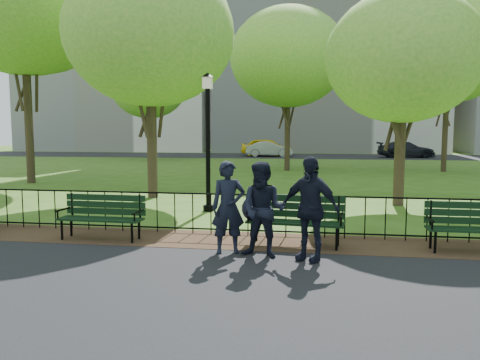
% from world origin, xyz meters
% --- Properties ---
extents(ground, '(120.00, 120.00, 0.00)m').
position_xyz_m(ground, '(0.00, 0.00, 0.00)').
color(ground, '#385716').
extents(asphalt_path, '(60.00, 9.20, 0.01)m').
position_xyz_m(asphalt_path, '(0.00, -3.40, 0.01)').
color(asphalt_path, black).
rests_on(asphalt_path, ground).
extents(dirt_strip, '(60.00, 1.60, 0.01)m').
position_xyz_m(dirt_strip, '(0.00, 1.50, 0.01)').
color(dirt_strip, '#322114').
rests_on(dirt_strip, ground).
extents(far_street, '(70.00, 9.00, 0.01)m').
position_xyz_m(far_street, '(0.00, 35.00, 0.01)').
color(far_street, black).
rests_on(far_street, ground).
extents(iron_fence, '(24.06, 0.06, 1.00)m').
position_xyz_m(iron_fence, '(0.00, 2.00, 0.50)').
color(iron_fence, black).
rests_on(iron_fence, ground).
extents(apartment_west, '(22.00, 15.00, 26.00)m').
position_xyz_m(apartment_west, '(-22.00, 48.00, 13.00)').
color(apartment_west, white).
rests_on(apartment_west, ground).
extents(apartment_mid, '(24.00, 15.00, 30.00)m').
position_xyz_m(apartment_mid, '(2.00, 48.00, 15.00)').
color(apartment_mid, beige).
rests_on(apartment_mid, ground).
extents(park_bench_main, '(2.00, 0.77, 1.05)m').
position_xyz_m(park_bench_main, '(0.07, 1.30, 0.65)').
color(park_bench_main, black).
rests_on(park_bench_main, ground).
extents(park_bench_left_a, '(1.75, 0.59, 0.99)m').
position_xyz_m(park_bench_left_a, '(-3.50, 1.23, 0.56)').
color(park_bench_left_a, black).
rests_on(park_bench_left_a, ground).
extents(park_bench_right_a, '(1.74, 0.55, 0.99)m').
position_xyz_m(park_bench_right_a, '(3.69, 1.33, 0.57)').
color(park_bench_right_a, black).
rests_on(park_bench_right_a, ground).
extents(lamppost, '(0.34, 0.34, 3.79)m').
position_xyz_m(lamppost, '(-2.13, 4.91, 2.06)').
color(lamppost, black).
rests_on(lamppost, ground).
extents(tree_near_w, '(5.53, 5.53, 7.71)m').
position_xyz_m(tree_near_w, '(-4.59, 7.31, 5.35)').
color(tree_near_w, '#2D2116').
rests_on(tree_near_w, ground).
extents(tree_near_e, '(4.50, 4.50, 6.27)m').
position_xyz_m(tree_near_e, '(3.27, 6.84, 4.35)').
color(tree_near_e, '#2D2116').
rests_on(tree_near_e, ground).
extents(tree_far_c, '(6.53, 6.53, 9.11)m').
position_xyz_m(tree_far_c, '(-0.78, 19.04, 6.32)').
color(tree_far_c, '#2D2116').
rests_on(tree_far_c, ground).
extents(tree_far_e, '(6.85, 6.85, 9.55)m').
position_xyz_m(tree_far_e, '(7.81, 19.55, 6.63)').
color(tree_far_e, '#2D2116').
rests_on(tree_far_e, ground).
extents(tree_far_w, '(5.96, 5.96, 8.31)m').
position_xyz_m(tree_far_w, '(-12.11, 27.71, 5.77)').
color(tree_far_w, '#2D2116').
rests_on(tree_far_w, ground).
extents(person_left, '(0.70, 0.56, 1.67)m').
position_xyz_m(person_left, '(-0.75, 0.54, 0.84)').
color(person_left, black).
rests_on(person_left, asphalt_path).
extents(person_mid, '(0.88, 0.58, 1.67)m').
position_xyz_m(person_mid, '(-0.10, 0.35, 0.85)').
color(person_mid, black).
rests_on(person_mid, asphalt_path).
extents(person_right, '(1.13, 0.82, 1.78)m').
position_xyz_m(person_right, '(0.70, 0.28, 0.90)').
color(person_right, black).
rests_on(person_right, asphalt_path).
extents(taxi, '(5.04, 3.34, 1.59)m').
position_xyz_m(taxi, '(-3.52, 34.63, 0.81)').
color(taxi, yellow).
rests_on(taxi, far_street).
extents(sedan_silver, '(4.17, 1.78, 1.34)m').
position_xyz_m(sedan_silver, '(-3.19, 33.33, 0.68)').
color(sedan_silver, '#94979B').
rests_on(sedan_silver, far_street).
extents(sedan_dark, '(4.80, 2.14, 1.37)m').
position_xyz_m(sedan_dark, '(8.43, 33.86, 0.70)').
color(sedan_dark, black).
rests_on(sedan_dark, far_street).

